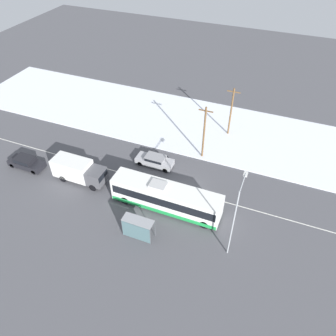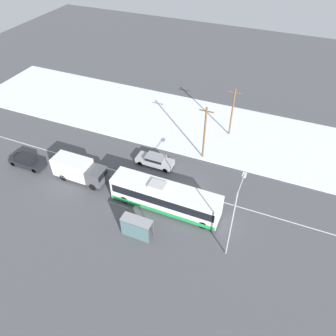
{
  "view_description": "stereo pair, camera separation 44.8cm",
  "coord_description": "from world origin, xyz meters",
  "views": [
    {
      "loc": [
        8.33,
        -26.05,
        27.4
      ],
      "look_at": [
        -2.8,
        1.55,
        1.4
      ],
      "focal_mm": 35.0,
      "sensor_mm": 36.0,
      "label": 1
    },
    {
      "loc": [
        8.74,
        -25.88,
        27.4
      ],
      "look_at": [
        -2.8,
        1.55,
        1.4
      ],
      "focal_mm": 35.0,
      "sensor_mm": 36.0,
      "label": 2
    }
  ],
  "objects": [
    {
      "name": "city_bus",
      "position": [
        -1.08,
        -3.25,
        1.61
      ],
      "size": [
        12.25,
        2.57,
        3.29
      ],
      "color": "white",
      "rests_on": "ground_plane"
    },
    {
      "name": "pedestrian_at_stop",
      "position": [
        -2.54,
        -6.8,
        0.96
      ],
      "size": [
        0.57,
        0.25,
        1.57
      ],
      "color": "#23232D",
      "rests_on": "ground_plane"
    },
    {
      "name": "ground_plane",
      "position": [
        0.0,
        0.0,
        0.0
      ],
      "size": [
        120.0,
        120.0,
        0.0
      ],
      "primitive_type": "plane",
      "color": "#4C4C51"
    },
    {
      "name": "utility_pole_snowlot",
      "position": [
        1.82,
        13.22,
        3.8
      ],
      "size": [
        1.8,
        0.24,
        7.23
      ],
      "color": "brown",
      "rests_on": "ground_plane"
    },
    {
      "name": "box_truck",
      "position": [
        -12.53,
        -2.96,
        1.56
      ],
      "size": [
        6.52,
        2.3,
        2.8
      ],
      "color": "silver",
      "rests_on": "ground_plane"
    },
    {
      "name": "lane_marking_center",
      "position": [
        0.0,
        0.0,
        0.0
      ],
      "size": [
        60.0,
        0.12,
        0.0
      ],
      "color": "silver",
      "rests_on": "ground_plane"
    },
    {
      "name": "utility_pole_roadside",
      "position": [
        -0.08,
        6.85,
        3.93
      ],
      "size": [
        1.8,
        0.24,
        7.49
      ],
      "color": "brown",
      "rests_on": "ground_plane"
    },
    {
      "name": "bus_shelter",
      "position": [
        -2.2,
        -8.14,
        1.68
      ],
      "size": [
        3.16,
        1.2,
        2.4
      ],
      "color": "gray",
      "rests_on": "ground_plane"
    },
    {
      "name": "sedan_car",
      "position": [
        -5.17,
        2.96,
        0.78
      ],
      "size": [
        4.8,
        1.8,
        1.42
      ],
      "rotation": [
        0.0,
        0.0,
        3.14
      ],
      "color": "#9E9EA3",
      "rests_on": "ground_plane"
    },
    {
      "name": "snow_lot",
      "position": [
        0.0,
        13.51,
        0.06
      ],
      "size": [
        80.0,
        14.63,
        0.12
      ],
      "color": "silver",
      "rests_on": "ground_plane"
    },
    {
      "name": "parked_car_near_truck",
      "position": [
        -20.1,
        -3.48,
        0.82
      ],
      "size": [
        4.67,
        1.8,
        1.51
      ],
      "color": "black",
      "rests_on": "ground_plane"
    },
    {
      "name": "streetlamp",
      "position": [
        6.72,
        -5.96,
        5.3
      ],
      "size": [
        0.36,
        2.92,
        8.47
      ],
      "color": "#9EA3A8",
      "rests_on": "ground_plane"
    }
  ]
}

